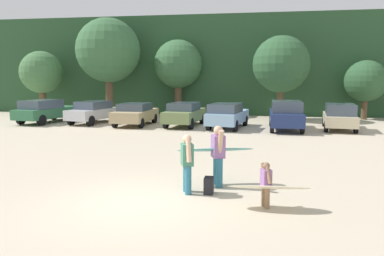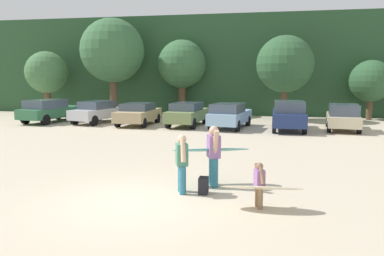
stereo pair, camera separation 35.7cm
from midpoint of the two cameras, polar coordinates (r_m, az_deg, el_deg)
ground_plane at (r=9.74m, az=-9.18°, el=-11.05°), size 120.00×120.00×0.00m
hillside_ridge at (r=37.18m, az=4.92°, el=9.17°), size 108.00×12.00×8.20m
tree_far_right at (r=33.47m, az=-22.12°, el=7.76°), size 3.42×3.42×5.24m
tree_left at (r=30.75m, az=-12.90°, el=11.33°), size 5.00×5.00×7.70m
tree_center at (r=31.03m, az=-2.45°, el=9.58°), size 3.91×3.91×6.14m
tree_right at (r=28.19m, az=13.00°, el=9.35°), size 4.09×4.09×6.10m
tree_far_left at (r=30.62m, az=24.52°, el=6.46°), size 3.05×3.05×4.37m
parked_car_forest_green at (r=27.93m, az=-21.58°, el=2.48°), size 2.76×5.06×1.59m
parked_car_silver at (r=26.52m, az=-15.13°, el=2.42°), size 2.50×4.22×1.51m
parked_car_tan at (r=24.93m, az=-8.98°, el=2.18°), size 2.05×4.28×1.44m
parked_car_olive_green at (r=24.12m, az=-1.54°, el=2.20°), size 2.19×4.48×1.52m
parked_car_sky_blue at (r=23.16m, az=4.92°, el=1.99°), size 2.49×4.58×1.56m
parked_car_navy at (r=22.98m, az=13.60°, el=1.98°), size 1.94×4.58×1.74m
parked_car_champagne at (r=23.98m, az=21.05°, el=1.65°), size 2.27×4.33×1.57m
person_adult at (r=10.79m, az=3.01°, el=-3.68°), size 0.45×0.77×1.75m
person_child at (r=9.24m, az=10.04°, el=-8.06°), size 0.29×0.58×1.11m
person_companion at (r=10.14m, az=-1.76°, el=-4.91°), size 0.41×0.68×1.60m
surfboard_teal at (r=10.92m, az=2.63°, el=-3.31°), size 2.34×1.22×0.24m
surfboard_cream at (r=9.16m, az=10.44°, el=-8.83°), size 2.00×0.68×0.26m
backpack_dropped at (r=10.25m, az=1.54°, el=-8.69°), size 0.24×0.34×0.45m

